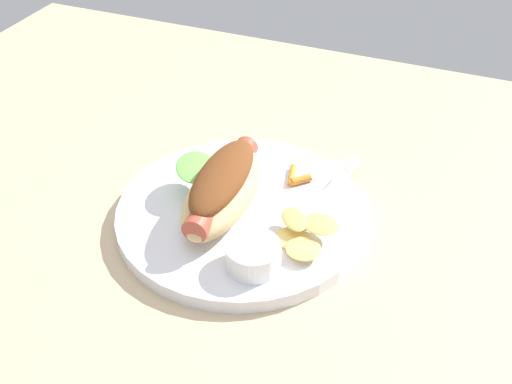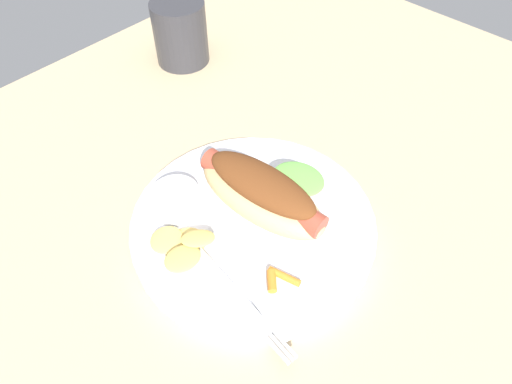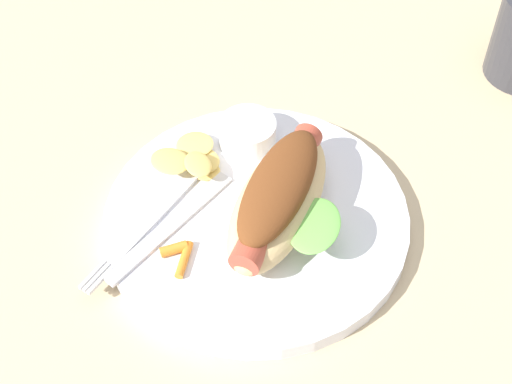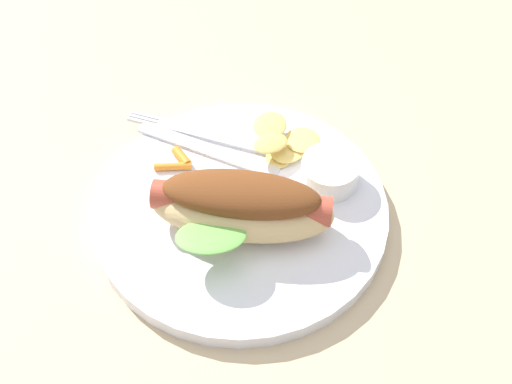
{
  "view_description": "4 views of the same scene",
  "coord_description": "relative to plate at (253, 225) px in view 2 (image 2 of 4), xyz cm",
  "views": [
    {
      "loc": [
        19.09,
        -47.9,
        45.13
      ],
      "look_at": [
        -0.27,
        -0.06,
        4.85
      ],
      "focal_mm": 44.37,
      "sensor_mm": 36.0,
      "label": 1
    },
    {
      "loc": [
        21.22,
        22.86,
        43.5
      ],
      "look_at": [
        -2.88,
        0.32,
        5.69
      ],
      "focal_mm": 33.56,
      "sensor_mm": 36.0,
      "label": 2
    },
    {
      "loc": [
        -20.04,
        37.98,
        53.66
      ],
      "look_at": [
        -2.43,
        0.99,
        5.2
      ],
      "focal_mm": 52.74,
      "sensor_mm": 36.0,
      "label": 3
    },
    {
      "loc": [
        -41.57,
        -8.51,
        53.46
      ],
      "look_at": [
        -2.58,
        -0.99,
        4.47
      ],
      "focal_mm": 50.2,
      "sensor_mm": 36.0,
      "label": 4
    }
  ],
  "objects": [
    {
      "name": "plate",
      "position": [
        0.0,
        0.0,
        0.0
      ],
      "size": [
        27.15,
        27.15,
        1.6
      ],
      "primitive_type": "cylinder",
      "color": "white",
      "rests_on": "ground_plane"
    },
    {
      "name": "chips_pile",
      "position": [
        7.77,
        -2.61,
        1.81
      ],
      "size": [
        6.79,
        7.62,
        2.35
      ],
      "color": "#E1C063",
      "rests_on": "plate"
    },
    {
      "name": "hot_dog",
      "position": [
        -1.94,
        -0.09,
        3.61
      ],
      "size": [
        10.81,
        16.66,
        5.6
      ],
      "rotation": [
        0.0,
        0.0,
        1.63
      ],
      "color": "#DBB77A",
      "rests_on": "plate"
    },
    {
      "name": "sauce_ramekin",
      "position": [
        4.52,
        -7.56,
        2.09
      ],
      "size": [
        5.44,
        5.44,
        2.57
      ],
      "primitive_type": "cylinder",
      "color": "white",
      "rests_on": "plate"
    },
    {
      "name": "carrot_garnish",
      "position": [
        3.87,
        7.05,
        1.21
      ],
      "size": [
        3.21,
        3.56,
        0.91
      ],
      "color": "orange",
      "rests_on": "plate"
    },
    {
      "name": "drinking_cup",
      "position": [
        -16.9,
        -31.13,
        3.96
      ],
      "size": [
        8.15,
        8.15,
        9.52
      ],
      "primitive_type": "cylinder",
      "color": "#333338",
      "rests_on": "ground_plane"
    },
    {
      "name": "fork",
      "position": [
        8.08,
        5.65,
        1.0
      ],
      "size": [
        3.23,
        15.11,
        0.4
      ],
      "rotation": [
        0.0,
        0.0,
        1.43
      ],
      "color": "silver",
      "rests_on": "plate"
    },
    {
      "name": "knife",
      "position": [
        6.12,
        4.64,
        0.98
      ],
      "size": [
        4.97,
        14.89,
        0.36
      ],
      "primitive_type": "cube",
      "rotation": [
        0.0,
        0.0,
        1.33
      ],
      "color": "silver",
      "rests_on": "plate"
    },
    {
      "name": "ground_plane",
      "position": [
        2.22,
        -0.5,
        -1.7
      ],
      "size": [
        120.0,
        90.0,
        1.8
      ],
      "primitive_type": "cube",
      "color": "tan"
    }
  ]
}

